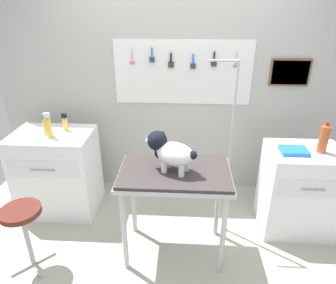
{
  "coord_description": "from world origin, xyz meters",
  "views": [
    {
      "loc": [
        0.1,
        -1.96,
        2.12
      ],
      "look_at": [
        -0.02,
        0.14,
        1.12
      ],
      "focal_mm": 31.98,
      "sensor_mm": 36.0,
      "label": 1
    }
  ],
  "objects_px": {
    "cabinet_right": "(299,190)",
    "spray_bottle_short": "(46,126)",
    "grooming_table": "(175,180)",
    "dog": "(170,151)",
    "counter_left": "(58,172)",
    "soda_bottle": "(324,138)",
    "stool": "(23,221)",
    "grooming_arm": "(228,160)"
  },
  "relations": [
    {
      "from": "cabinet_right",
      "to": "spray_bottle_short",
      "type": "distance_m",
      "value": 2.56
    },
    {
      "from": "grooming_table",
      "to": "cabinet_right",
      "type": "distance_m",
      "value": 1.31
    },
    {
      "from": "dog",
      "to": "counter_left",
      "type": "relative_size",
      "value": 0.48
    },
    {
      "from": "soda_bottle",
      "to": "stool",
      "type": "bearing_deg",
      "value": -165.96
    },
    {
      "from": "grooming_table",
      "to": "dog",
      "type": "xyz_separation_m",
      "value": [
        -0.04,
        0.0,
        0.27
      ]
    },
    {
      "from": "counter_left",
      "to": "grooming_arm",
      "type": "bearing_deg",
      "value": -8.24
    },
    {
      "from": "stool",
      "to": "counter_left",
      "type": "bearing_deg",
      "value": 92.84
    },
    {
      "from": "spray_bottle_short",
      "to": "soda_bottle",
      "type": "bearing_deg",
      "value": -3.61
    },
    {
      "from": "counter_left",
      "to": "stool",
      "type": "distance_m",
      "value": 0.82
    },
    {
      "from": "dog",
      "to": "soda_bottle",
      "type": "bearing_deg",
      "value": 15.53
    },
    {
      "from": "grooming_table",
      "to": "counter_left",
      "type": "distance_m",
      "value": 1.43
    },
    {
      "from": "spray_bottle_short",
      "to": "grooming_table",
      "type": "bearing_deg",
      "value": -22.75
    },
    {
      "from": "grooming_arm",
      "to": "dog",
      "type": "xyz_separation_m",
      "value": [
        -0.52,
        -0.31,
        0.24
      ]
    },
    {
      "from": "grooming_table",
      "to": "stool",
      "type": "xyz_separation_m",
      "value": [
        -1.23,
        -0.26,
        -0.27
      ]
    },
    {
      "from": "grooming_table",
      "to": "grooming_arm",
      "type": "relative_size",
      "value": 0.55
    },
    {
      "from": "grooming_arm",
      "to": "spray_bottle_short",
      "type": "xyz_separation_m",
      "value": [
        -1.77,
        0.23,
        0.2
      ]
    },
    {
      "from": "grooming_arm",
      "to": "cabinet_right",
      "type": "xyz_separation_m",
      "value": [
        0.73,
        0.09,
        -0.36
      ]
    },
    {
      "from": "dog",
      "to": "stool",
      "type": "distance_m",
      "value": 1.33
    },
    {
      "from": "grooming_table",
      "to": "cabinet_right",
      "type": "height_order",
      "value": "cabinet_right"
    },
    {
      "from": "counter_left",
      "to": "soda_bottle",
      "type": "relative_size",
      "value": 3.16
    },
    {
      "from": "grooming_table",
      "to": "counter_left",
      "type": "bearing_deg",
      "value": 156.1
    },
    {
      "from": "grooming_arm",
      "to": "cabinet_right",
      "type": "distance_m",
      "value": 0.82
    },
    {
      "from": "grooming_arm",
      "to": "stool",
      "type": "height_order",
      "value": "grooming_arm"
    },
    {
      "from": "stool",
      "to": "dog",
      "type": "bearing_deg",
      "value": 12.31
    },
    {
      "from": "counter_left",
      "to": "spray_bottle_short",
      "type": "relative_size",
      "value": 4.24
    },
    {
      "from": "grooming_arm",
      "to": "stool",
      "type": "xyz_separation_m",
      "value": [
        -1.71,
        -0.57,
        -0.3
      ]
    },
    {
      "from": "stool",
      "to": "spray_bottle_short",
      "type": "xyz_separation_m",
      "value": [
        -0.06,
        0.8,
        0.51
      ]
    },
    {
      "from": "counter_left",
      "to": "cabinet_right",
      "type": "height_order",
      "value": "counter_left"
    },
    {
      "from": "grooming_table",
      "to": "stool",
      "type": "distance_m",
      "value": 1.29
    },
    {
      "from": "cabinet_right",
      "to": "spray_bottle_short",
      "type": "xyz_separation_m",
      "value": [
        -2.49,
        0.14,
        0.56
      ]
    },
    {
      "from": "dog",
      "to": "spray_bottle_short",
      "type": "distance_m",
      "value": 1.36
    },
    {
      "from": "cabinet_right",
      "to": "spray_bottle_short",
      "type": "height_order",
      "value": "spray_bottle_short"
    },
    {
      "from": "cabinet_right",
      "to": "stool",
      "type": "height_order",
      "value": "cabinet_right"
    },
    {
      "from": "grooming_arm",
      "to": "spray_bottle_short",
      "type": "distance_m",
      "value": 1.79
    },
    {
      "from": "dog",
      "to": "soda_bottle",
      "type": "xyz_separation_m",
      "value": [
        1.36,
        0.38,
        -0.03
      ]
    },
    {
      "from": "grooming_arm",
      "to": "dog",
      "type": "bearing_deg",
      "value": -149.15
    },
    {
      "from": "counter_left",
      "to": "spray_bottle_short",
      "type": "xyz_separation_m",
      "value": [
        -0.02,
        -0.02,
        0.54
      ]
    },
    {
      "from": "dog",
      "to": "soda_bottle",
      "type": "distance_m",
      "value": 1.41
    },
    {
      "from": "soda_bottle",
      "to": "dog",
      "type": "bearing_deg",
      "value": -164.47
    },
    {
      "from": "grooming_table",
      "to": "stool",
      "type": "bearing_deg",
      "value": -168.15
    },
    {
      "from": "grooming_table",
      "to": "grooming_arm",
      "type": "xyz_separation_m",
      "value": [
        0.48,
        0.31,
        0.03
      ]
    },
    {
      "from": "counter_left",
      "to": "stool",
      "type": "bearing_deg",
      "value": -87.16
    }
  ]
}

